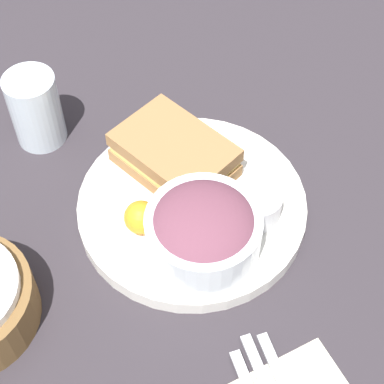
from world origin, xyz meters
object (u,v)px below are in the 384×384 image
at_px(sandwich, 174,155).
at_px(drink_glass, 36,109).
at_px(plate, 192,207).
at_px(dressing_cup, 257,206).
at_px(salad_bowl, 203,230).

distance_m(sandwich, drink_glass, 0.20).
distance_m(plate, dressing_cup, 0.09).
xyz_separation_m(plate, dressing_cup, (-0.05, -0.06, 0.03)).
xyz_separation_m(plate, drink_glass, (0.21, 0.13, 0.04)).
relative_size(sandwich, salad_bowl, 1.26).
relative_size(sandwich, drink_glass, 1.60).
relative_size(salad_bowl, dressing_cup, 2.33).
height_order(plate, drink_glass, drink_glass).
bearing_deg(sandwich, drink_glass, 40.98).
height_order(salad_bowl, dressing_cup, salad_bowl).
xyz_separation_m(dressing_cup, drink_glass, (0.27, 0.19, 0.01)).
bearing_deg(drink_glass, plate, -149.11).
relative_size(plate, drink_glass, 2.70).
relative_size(plate, salad_bowl, 2.14).
bearing_deg(dressing_cup, plate, 48.70).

